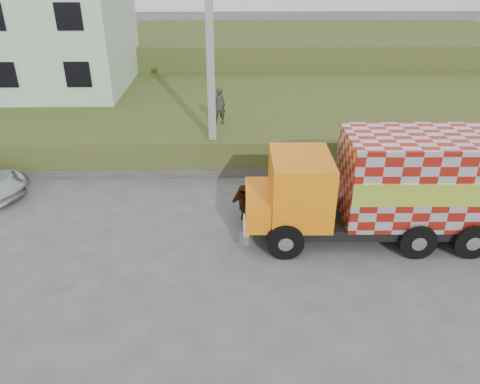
{
  "coord_description": "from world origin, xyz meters",
  "views": [
    {
      "loc": [
        -0.24,
        -13.41,
        8.48
      ],
      "look_at": [
        0.03,
        0.24,
        1.3
      ],
      "focal_mm": 35.0,
      "sensor_mm": 36.0,
      "label": 1
    }
  ],
  "objects_px": {
    "cargo_truck": "(384,187)",
    "cow": "(240,199)",
    "utility_pole": "(211,76)",
    "pedestrian": "(219,106)"
  },
  "relations": [
    {
      "from": "utility_pole",
      "to": "cargo_truck",
      "type": "distance_m",
      "value": 7.85
    },
    {
      "from": "pedestrian",
      "to": "utility_pole",
      "type": "bearing_deg",
      "value": 71.39
    },
    {
      "from": "utility_pole",
      "to": "pedestrian",
      "type": "bearing_deg",
      "value": 82.76
    },
    {
      "from": "utility_pole",
      "to": "pedestrian",
      "type": "xyz_separation_m",
      "value": [
        0.23,
        1.81,
        -1.76
      ]
    },
    {
      "from": "utility_pole",
      "to": "cow",
      "type": "xyz_separation_m",
      "value": [
        1.05,
        -3.62,
        -3.43
      ]
    },
    {
      "from": "cargo_truck",
      "to": "cow",
      "type": "distance_m",
      "value": 4.86
    },
    {
      "from": "utility_pole",
      "to": "pedestrian",
      "type": "relative_size",
      "value": 4.9
    },
    {
      "from": "utility_pole",
      "to": "cow",
      "type": "height_order",
      "value": "utility_pole"
    },
    {
      "from": "utility_pole",
      "to": "cargo_truck",
      "type": "height_order",
      "value": "utility_pole"
    },
    {
      "from": "utility_pole",
      "to": "cargo_truck",
      "type": "xyz_separation_m",
      "value": [
        5.55,
        -5.06,
        -2.27
      ]
    }
  ]
}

